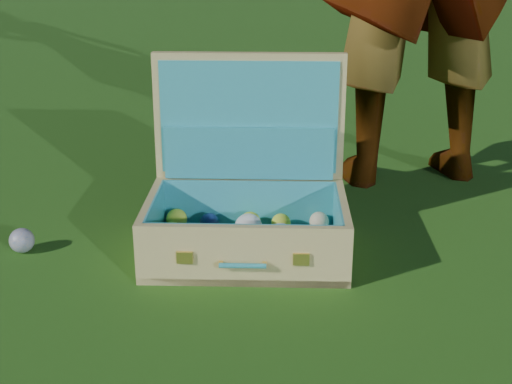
{
  "coord_description": "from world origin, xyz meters",
  "views": [
    {
      "loc": [
        0.67,
        -1.55,
        0.82
      ],
      "look_at": [
        0.03,
        0.09,
        0.16
      ],
      "focal_mm": 50.0,
      "sensor_mm": 36.0,
      "label": 1
    }
  ],
  "objects": [
    {
      "name": "ground",
      "position": [
        0.0,
        0.0,
        0.0
      ],
      "size": [
        60.0,
        60.0,
        0.0
      ],
      "primitive_type": "plane",
      "color": "#215114",
      "rests_on": "ground"
    },
    {
      "name": "stray_ball",
      "position": [
        -0.54,
        -0.17,
        0.03
      ],
      "size": [
        0.07,
        0.07,
        0.07
      ],
      "primitive_type": "sphere",
      "color": "#4062A8",
      "rests_on": "ground"
    },
    {
      "name": "suitcase",
      "position": [
        0.0,
        0.08,
        0.14
      ],
      "size": [
        0.62,
        0.54,
        0.5
      ],
      "rotation": [
        0.0,
        0.0,
        0.34
      ],
      "color": "tan",
      "rests_on": "ground"
    }
  ]
}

